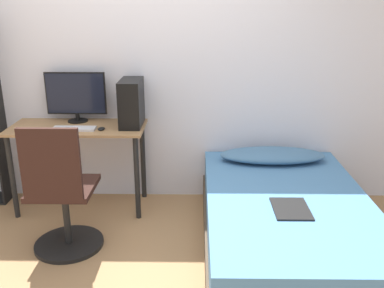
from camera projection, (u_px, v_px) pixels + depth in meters
ground_plane at (123, 278)px, 2.88m from camera, size 14.00×14.00×0.00m
wall_back at (141, 63)px, 3.75m from camera, size 8.00×0.05×2.50m
desk at (78, 140)px, 3.68m from camera, size 1.15×0.51×0.76m
office_chair at (62, 202)px, 3.08m from camera, size 0.51×0.51×1.00m
bed at (286, 225)px, 3.12m from camera, size 1.19×1.94×0.45m
pillow at (272, 155)px, 3.70m from camera, size 0.90×0.36×0.11m
magazine at (291, 209)px, 2.86m from camera, size 0.24×0.32×0.01m
monitor at (76, 95)px, 3.72m from camera, size 0.52×0.18×0.44m
keyboard at (74, 129)px, 3.54m from camera, size 0.36×0.12×0.02m
pc_tower at (131, 103)px, 3.62m from camera, size 0.18×0.37×0.39m
mouse at (101, 129)px, 3.54m from camera, size 0.06×0.09×0.02m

